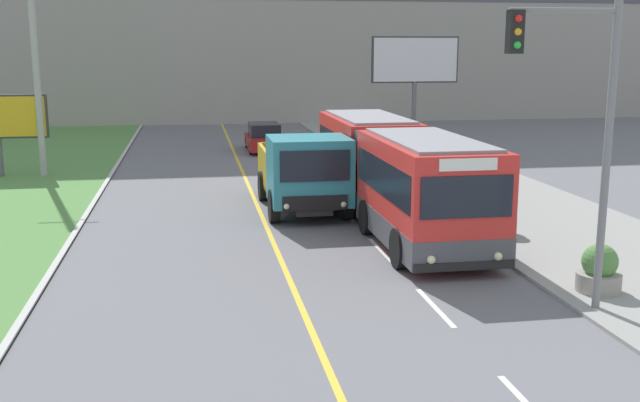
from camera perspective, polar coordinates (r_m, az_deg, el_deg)
name	(u,v)px	position (r m, az deg, el deg)	size (l,w,h in m)	color
city_bus	(393,173)	(23.21, 5.60, 2.15)	(2.64, 12.75, 3.01)	red
dump_truck	(305,174)	(24.11, -1.12, 2.04)	(2.57, 6.13, 2.61)	black
car_distant	(264,138)	(39.58, -4.26, 4.83)	(1.80, 4.30, 1.45)	maroon
utility_pole_far	(34,37)	(33.23, -20.97, 11.61)	(1.80, 0.28, 11.42)	#9E9E99
traffic_light_mast	(581,114)	(15.42, 19.28, 6.26)	(2.28, 0.32, 6.40)	slate
billboard_large	(415,64)	(40.43, 7.25, 10.31)	(4.69, 0.24, 5.92)	#59595B
planter_round_near	(599,271)	(17.47, 20.50, -5.00)	(0.97, 0.97, 1.06)	gray
planter_round_second	(501,218)	(21.99, 13.63, -1.26)	(0.90, 0.90, 1.06)	gray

